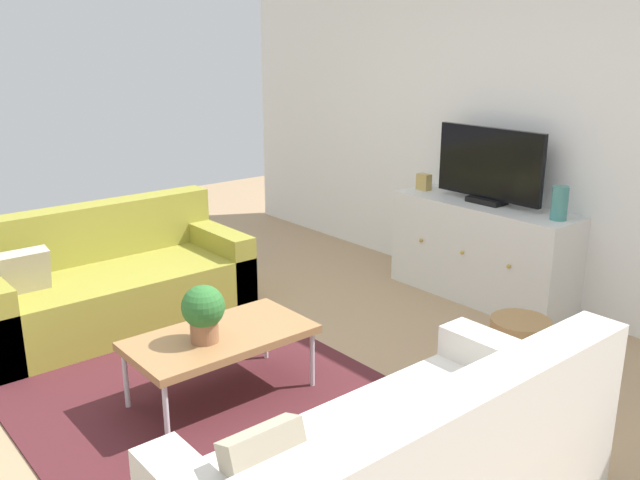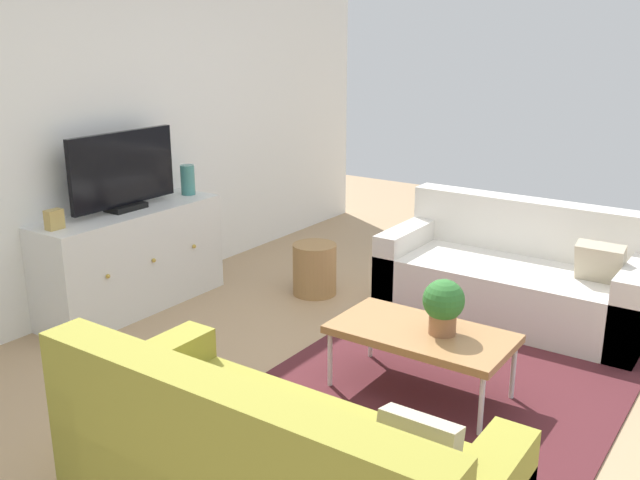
{
  "view_description": "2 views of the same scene",
  "coord_description": "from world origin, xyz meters",
  "views": [
    {
      "loc": [
        2.93,
        -1.81,
        1.94
      ],
      "look_at": [
        0.0,
        0.63,
        0.79
      ],
      "focal_mm": 38.08,
      "sensor_mm": 36.0,
      "label": 1
    },
    {
      "loc": [
        -3.3,
        -1.64,
        2.0
      ],
      "look_at": [
        0.0,
        0.63,
        0.79
      ],
      "focal_mm": 39.64,
      "sensor_mm": 36.0,
      "label": 2
    }
  ],
  "objects": [
    {
      "name": "flat_screen_tv",
      "position": [
        -0.05,
        2.29,
        1.02
      ],
      "size": [
        0.9,
        0.16,
        0.56
      ],
      "color": "black",
      "rests_on": "tv_console"
    },
    {
      "name": "couch_right_side",
      "position": [
        1.44,
        -0.1,
        0.27
      ],
      "size": [
        0.85,
        1.82,
        0.8
      ],
      "color": "silver",
      "rests_on": "ground_plane"
    },
    {
      "name": "coffee_table",
      "position": [
        -0.01,
        -0.06,
        0.36
      ],
      "size": [
        0.54,
        1.0,
        0.39
      ],
      "color": "#A37547",
      "rests_on": "ground_plane"
    },
    {
      "name": "wicker_basket",
      "position": [
        0.94,
        1.33,
        0.2
      ],
      "size": [
        0.34,
        0.34,
        0.4
      ],
      "primitive_type": "cylinder",
      "color": "#9E7547",
      "rests_on": "ground_plane"
    },
    {
      "name": "wall_back",
      "position": [
        0.0,
        2.55,
        1.35
      ],
      "size": [
        6.4,
        0.12,
        2.7
      ],
      "primitive_type": "cube",
      "color": "white",
      "rests_on": "ground_plane"
    },
    {
      "name": "potted_plant",
      "position": [
        0.01,
        -0.17,
        0.56
      ],
      "size": [
        0.23,
        0.23,
        0.31
      ],
      "color": "#936042",
      "rests_on": "coffee_table"
    },
    {
      "name": "area_rug",
      "position": [
        0.0,
        -0.15,
        0.01
      ],
      "size": [
        2.5,
        1.9,
        0.01
      ],
      "primitive_type": "cube",
      "color": "#4C1E23",
      "rests_on": "ground_plane"
    },
    {
      "name": "ground_plane",
      "position": [
        0.0,
        0.0,
        0.0
      ],
      "size": [
        10.0,
        10.0,
        0.0
      ],
      "primitive_type": "plane",
      "color": "tan"
    },
    {
      "name": "glass_vase",
      "position": [
        0.56,
        2.27,
        0.86
      ],
      "size": [
        0.11,
        0.11,
        0.23
      ],
      "primitive_type": "cylinder",
      "color": "teal",
      "rests_on": "tv_console"
    },
    {
      "name": "mantel_clock",
      "position": [
        -0.65,
        2.27,
        0.81
      ],
      "size": [
        0.11,
        0.07,
        0.13
      ],
      "primitive_type": "cube",
      "color": "tan",
      "rests_on": "tv_console"
    },
    {
      "name": "tv_console",
      "position": [
        -0.05,
        2.27,
        0.37
      ],
      "size": [
        1.45,
        0.47,
        0.75
      ],
      "color": "silver",
      "rests_on": "ground_plane"
    }
  ]
}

